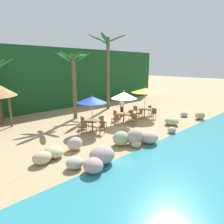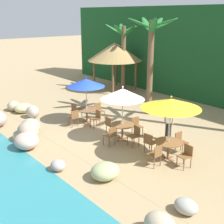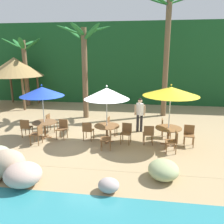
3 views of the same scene
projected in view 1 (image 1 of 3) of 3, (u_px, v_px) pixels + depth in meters
name	position (u px, v px, depth m)	size (l,w,h in m)	color
ground_plane	(118.00, 124.00, 15.14)	(120.00, 120.00, 0.00)	tan
terrace_deck	(118.00, 124.00, 15.14)	(18.00, 5.20, 0.01)	tan
foliage_backdrop	(57.00, 78.00, 20.84)	(28.00, 2.40, 6.00)	#194C23
rock_seawall	(127.00, 139.00, 11.15)	(13.66, 3.39, 0.89)	tan
umbrella_blue	(92.00, 100.00, 13.12)	(1.94, 1.94, 2.47)	silver
dining_table_blue	(92.00, 122.00, 13.47)	(1.10, 1.10, 0.74)	brown
chair_blue_seaward	(102.00, 121.00, 14.06)	(0.47, 0.47, 0.87)	brown
chair_blue_inland	(84.00, 121.00, 14.04)	(0.43, 0.42, 0.87)	brown
chair_blue_left	(83.00, 127.00, 12.83)	(0.44, 0.45, 0.87)	brown
chair_blue_right	(101.00, 126.00, 12.93)	(0.44, 0.43, 0.87)	brown
umbrella_white	(124.00, 95.00, 14.98)	(1.94, 1.94, 2.50)	silver
dining_table_white	(124.00, 115.00, 15.33)	(1.10, 1.10, 0.74)	brown
chair_white_seaward	(131.00, 115.00, 15.90)	(0.48, 0.48, 0.87)	brown
chair_white_inland	(116.00, 115.00, 15.98)	(0.48, 0.48, 0.87)	brown
chair_white_left	(116.00, 119.00, 14.77)	(0.45, 0.46, 0.87)	brown
chair_white_right	(134.00, 118.00, 14.88)	(0.47, 0.46, 0.87)	brown
umbrella_yellow	(145.00, 90.00, 16.75)	(2.28, 2.28, 2.59)	silver
dining_table_yellow	(144.00, 110.00, 17.13)	(1.10, 1.10, 0.74)	brown
chair_yellow_seaward	(150.00, 110.00, 17.72)	(0.46, 0.47, 0.87)	brown
chair_yellow_inland	(136.00, 110.00, 17.70)	(0.43, 0.42, 0.87)	brown
chair_yellow_left	(140.00, 113.00, 16.47)	(0.47, 0.47, 0.87)	brown
chair_yellow_right	(154.00, 113.00, 16.63)	(0.44, 0.43, 0.87)	brown
palm_tree_second	(73.00, 73.00, 16.02)	(2.97, 2.93, 5.35)	brown
palm_tree_third	(108.00, 61.00, 19.69)	(3.59, 3.61, 7.19)	brown
waiter_in_white	(122.00, 105.00, 17.26)	(0.52, 0.39, 1.70)	#232328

